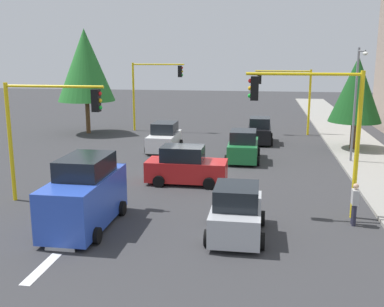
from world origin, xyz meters
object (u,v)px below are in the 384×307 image
(traffic_signal_far_left, at_px, (287,89))
(pedestrian_crossing, at_px, (355,203))
(tree_roadside_mid, at_px, (356,90))
(traffic_signal_far_right, at_px, (153,83))
(car_red, at_px, (186,166))
(car_white, at_px, (164,138))
(traffic_signal_near_left, at_px, (314,115))
(traffic_signal_near_right, at_px, (47,119))
(car_black, at_px, (260,131))
(street_lamp_curbside, at_px, (357,93))
(car_green, at_px, (243,147))
(tree_opposite_side, at_px, (85,65))
(delivery_van_blue, at_px, (85,195))
(car_silver, at_px, (236,213))

(traffic_signal_far_left, height_order, pedestrian_crossing, traffic_signal_far_left)
(tree_roadside_mid, distance_m, pedestrian_crossing, 15.45)
(traffic_signal_far_right, xyz_separation_m, car_red, (16.00, 5.58, -3.27))
(car_white, bearing_deg, traffic_signal_near_left, 36.32)
(traffic_signal_near_right, xyz_separation_m, tree_roadside_mid, (-14.00, 15.65, 0.41))
(traffic_signal_far_left, height_order, car_black, traffic_signal_far_left)
(traffic_signal_far_left, relative_size, street_lamp_curbside, 0.77)
(traffic_signal_near_left, xyz_separation_m, car_red, (-4.00, -5.90, -3.32))
(tree_roadside_mid, relative_size, car_red, 1.57)
(car_green, bearing_deg, car_white, -112.22)
(car_white, bearing_deg, street_lamp_curbside, 79.36)
(traffic_signal_near_left, height_order, car_red, traffic_signal_near_left)
(tree_opposite_side, bearing_deg, traffic_signal_near_left, 42.93)
(tree_roadside_mid, xyz_separation_m, car_black, (-1.77, -6.48, -3.35))
(street_lamp_curbside, height_order, tree_roadside_mid, street_lamp_curbside)
(delivery_van_blue, bearing_deg, tree_roadside_mid, 142.05)
(delivery_van_blue, xyz_separation_m, car_green, (-12.27, 5.54, -0.38))
(street_lamp_curbside, bearing_deg, car_black, -137.33)
(traffic_signal_far_left, xyz_separation_m, traffic_signal_near_right, (20.00, -11.31, -0.00))
(traffic_signal_near_left, relative_size, car_green, 1.54)
(car_white, height_order, car_silver, same)
(car_black, bearing_deg, traffic_signal_far_left, 153.26)
(street_lamp_curbside, xyz_separation_m, car_silver, (12.27, -6.32, -3.45))
(traffic_signal_near_left, bearing_deg, car_red, -124.14)
(traffic_signal_far_left, bearing_deg, car_silver, -6.98)
(car_red, bearing_deg, tree_roadside_mid, 134.56)
(traffic_signal_far_right, relative_size, car_green, 1.52)
(traffic_signal_near_left, height_order, pedestrian_crossing, traffic_signal_near_left)
(car_silver, bearing_deg, car_white, -157.99)
(car_green, bearing_deg, tree_roadside_mid, 120.46)
(traffic_signal_near_right, height_order, car_green, traffic_signal_near_right)
(tree_opposite_side, bearing_deg, delivery_van_blue, 21.24)
(traffic_signal_near_left, height_order, car_green, traffic_signal_near_left)
(traffic_signal_near_left, relative_size, delivery_van_blue, 1.25)
(street_lamp_curbside, xyz_separation_m, tree_roadside_mid, (-4.39, 0.80, -0.10))
(car_silver, relative_size, car_black, 1.00)
(pedestrian_crossing, bearing_deg, car_black, -166.89)
(traffic_signal_far_right, xyz_separation_m, car_white, (8.10, 2.73, -3.27))
(car_white, distance_m, car_black, 7.59)
(pedestrian_crossing, bearing_deg, traffic_signal_far_left, -175.23)
(car_red, bearing_deg, tree_opposite_side, -142.24)
(car_green, bearing_deg, street_lamp_curbside, 89.85)
(car_red, xyz_separation_m, car_black, (-11.77, 3.68, -0.00))
(traffic_signal_far_left, height_order, traffic_signal_near_left, traffic_signal_near_left)
(traffic_signal_far_right, relative_size, car_black, 1.61)
(delivery_van_blue, xyz_separation_m, car_black, (-18.41, 6.50, -0.39))
(car_black, bearing_deg, car_green, -8.86)
(street_lamp_curbside, relative_size, car_white, 1.78)
(car_silver, xyz_separation_m, pedestrian_crossing, (-1.81, 4.51, 0.01))
(traffic_signal_near_left, distance_m, car_white, 15.15)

